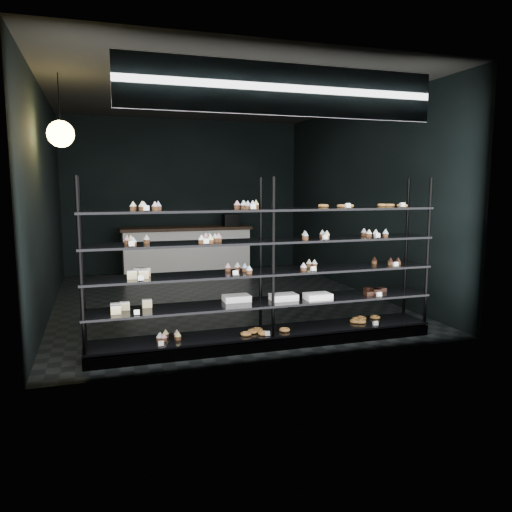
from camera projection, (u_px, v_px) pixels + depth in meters
name	position (u px, v px, depth m)	size (l,w,h in m)	color
room	(217.00, 200.00, 7.83)	(5.01, 6.01, 3.20)	black
display_shelf	(265.00, 291.00, 5.64)	(4.00, 0.50, 1.91)	black
signage	(285.00, 90.00, 4.91)	(3.30, 0.05, 0.50)	#0B1738
pendant_lamp	(61.00, 134.00, 6.16)	(0.33, 0.33, 0.89)	black
service_counter	(187.00, 250.00, 10.32)	(2.66, 0.65, 1.23)	silver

